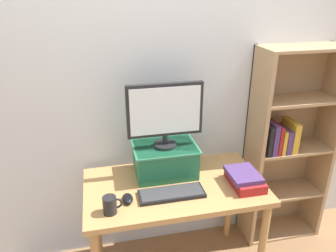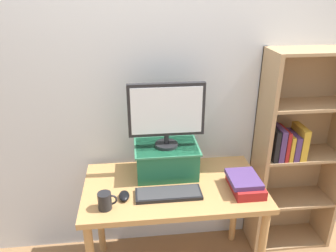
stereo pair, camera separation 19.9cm
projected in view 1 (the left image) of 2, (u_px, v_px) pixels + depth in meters
back_wall at (161, 84)px, 2.25m from camera, size 7.00×0.08×2.60m
desk at (174, 197)px, 2.14m from camera, size 1.14×0.64×0.75m
bookshelf_unit at (286, 146)px, 2.50m from camera, size 0.62×0.28×1.55m
riser_box at (165, 159)px, 2.19m from camera, size 0.42×0.30×0.21m
computer_monitor at (165, 113)px, 2.05m from camera, size 0.48×0.15×0.43m
keyboard at (172, 194)px, 1.99m from camera, size 0.40×0.15×0.02m
computer_mouse at (127, 199)px, 1.93m from camera, size 0.06×0.10×0.04m
book_stack at (244, 179)px, 2.08m from camera, size 0.20×0.27×0.09m
coffee_mug at (110, 205)px, 1.82m from camera, size 0.11×0.08×0.10m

